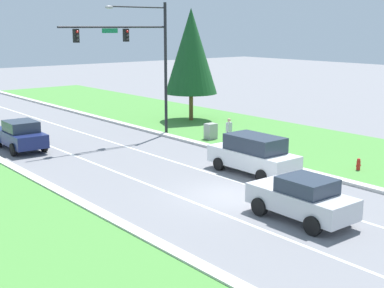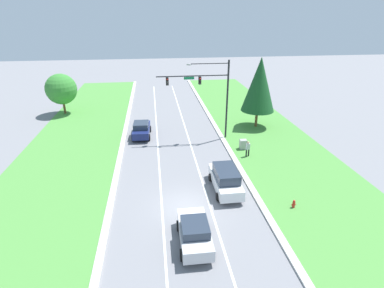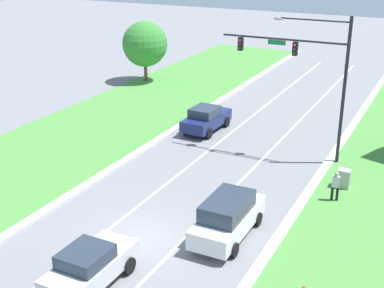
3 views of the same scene
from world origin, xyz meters
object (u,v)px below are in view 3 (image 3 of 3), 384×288
at_px(white_suv, 228,217).
at_px(utility_cabinet, 344,179).
at_px(pedestrian, 336,185).
at_px(silver_sedan, 90,266).
at_px(oak_near_left_tree, 145,44).
at_px(navy_sedan, 206,119).
at_px(traffic_signal_mast, 310,66).

distance_m(white_suv, utility_cabinet, 8.39).
xyz_separation_m(white_suv, utility_cabinet, (3.71, 7.51, -0.46)).
relative_size(utility_cabinet, pedestrian, 0.65).
relative_size(silver_sedan, white_suv, 0.87).
bearing_deg(white_suv, oak_near_left_tree, 128.34).
bearing_deg(utility_cabinet, white_suv, -116.30).
relative_size(navy_sedan, oak_near_left_tree, 0.81).
xyz_separation_m(silver_sedan, utility_cabinet, (7.07, 13.39, -0.33)).
bearing_deg(utility_cabinet, navy_sedan, 154.51).
bearing_deg(white_suv, pedestrian, 57.15).
xyz_separation_m(traffic_signal_mast, oak_near_left_tree, (-18.65, 11.80, -2.24)).
height_order(silver_sedan, white_suv, white_suv).
bearing_deg(oak_near_left_tree, white_suv, -51.40).
height_order(traffic_signal_mast, oak_near_left_tree, traffic_signal_mast).
bearing_deg(navy_sedan, oak_near_left_tree, 140.20).
bearing_deg(oak_near_left_tree, silver_sedan, -62.69).
xyz_separation_m(pedestrian, oak_near_left_tree, (-21.77, 17.03, 2.66)).
height_order(silver_sedan, utility_cabinet, silver_sedan).
xyz_separation_m(traffic_signal_mast, silver_sedan, (-3.88, -16.80, -4.96)).
bearing_deg(oak_near_left_tree, traffic_signal_mast, -32.33).
bearing_deg(navy_sedan, utility_cabinet, -23.03).
xyz_separation_m(traffic_signal_mast, utility_cabinet, (3.19, -3.41, -5.28)).
height_order(traffic_signal_mast, utility_cabinet, traffic_signal_mast).
xyz_separation_m(silver_sedan, oak_near_left_tree, (-14.77, 28.60, 2.72)).
bearing_deg(utility_cabinet, traffic_signal_mast, 133.13).
bearing_deg(utility_cabinet, pedestrian, -92.33).
bearing_deg(utility_cabinet, oak_near_left_tree, 145.15).
xyz_separation_m(silver_sedan, white_suv, (3.36, 5.89, 0.13)).
relative_size(navy_sedan, white_suv, 0.94).
height_order(traffic_signal_mast, pedestrian, traffic_signal_mast).
xyz_separation_m(white_suv, oak_near_left_tree, (-18.13, 22.72, 2.59)).
bearing_deg(traffic_signal_mast, utility_cabinet, -46.87).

